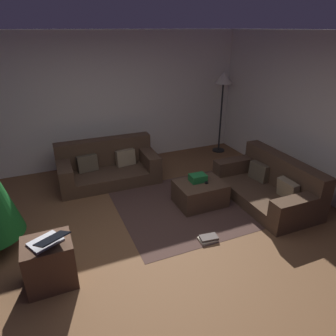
# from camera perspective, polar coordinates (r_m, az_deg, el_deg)

# --- Properties ---
(ground_plane) EXTENTS (6.40, 6.40, 0.00)m
(ground_plane) POSITION_cam_1_polar(r_m,az_deg,el_deg) (4.10, -3.14, -15.18)
(ground_plane) COLOR brown
(rear_partition) EXTENTS (6.40, 0.12, 2.60)m
(rear_partition) POSITION_cam_1_polar(r_m,az_deg,el_deg) (6.34, -13.62, 11.95)
(rear_partition) COLOR silver
(rear_partition) RESTS_ON ground_plane
(couch_left) EXTENTS (1.80, 0.92, 0.74)m
(couch_left) POSITION_cam_1_polar(r_m,az_deg,el_deg) (5.82, -11.20, 0.37)
(couch_left) COLOR #473323
(couch_left) RESTS_ON ground_plane
(couch_right) EXTENTS (0.95, 1.77, 0.72)m
(couch_right) POSITION_cam_1_polar(r_m,az_deg,el_deg) (5.32, 18.49, -3.08)
(couch_right) COLOR #473323
(couch_right) RESTS_ON ground_plane
(ottoman) EXTENTS (0.76, 0.59, 0.38)m
(ottoman) POSITION_cam_1_polar(r_m,az_deg,el_deg) (4.99, 5.97, -4.70)
(ottoman) COLOR #473323
(ottoman) RESTS_ON ground_plane
(gift_box) EXTENTS (0.26, 0.20, 0.12)m
(gift_box) POSITION_cam_1_polar(r_m,az_deg,el_deg) (4.93, 5.58, -1.85)
(gift_box) COLOR #19662D
(gift_box) RESTS_ON ottoman
(tv_remote) EXTENTS (0.08, 0.17, 0.02)m
(tv_remote) POSITION_cam_1_polar(r_m,az_deg,el_deg) (4.94, 6.93, -2.43)
(tv_remote) COLOR black
(tv_remote) RESTS_ON ottoman
(side_table) EXTENTS (0.52, 0.44, 0.55)m
(side_table) POSITION_cam_1_polar(r_m,az_deg,el_deg) (3.75, -21.16, -16.14)
(side_table) COLOR #4C3323
(side_table) RESTS_ON ground_plane
(laptop) EXTENTS (0.46, 0.50, 0.18)m
(laptop) POSITION_cam_1_polar(r_m,az_deg,el_deg) (3.51, -21.48, -12.47)
(laptop) COLOR silver
(laptop) RESTS_ON side_table
(book_stack) EXTENTS (0.26, 0.19, 0.06)m
(book_stack) POSITION_cam_1_polar(r_m,az_deg,el_deg) (4.29, 7.53, -12.88)
(book_stack) COLOR beige
(book_stack) RESTS_ON ground_plane
(corner_lamp) EXTENTS (0.36, 0.36, 1.78)m
(corner_lamp) POSITION_cam_1_polar(r_m,az_deg,el_deg) (6.88, 10.25, 15.09)
(corner_lamp) COLOR black
(corner_lamp) RESTS_ON ground_plane
(area_rug) EXTENTS (2.60, 2.00, 0.01)m
(area_rug) POSITION_cam_1_polar(r_m,az_deg,el_deg) (5.08, 5.88, -6.52)
(area_rug) COLOR #422C26
(area_rug) RESTS_ON ground_plane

